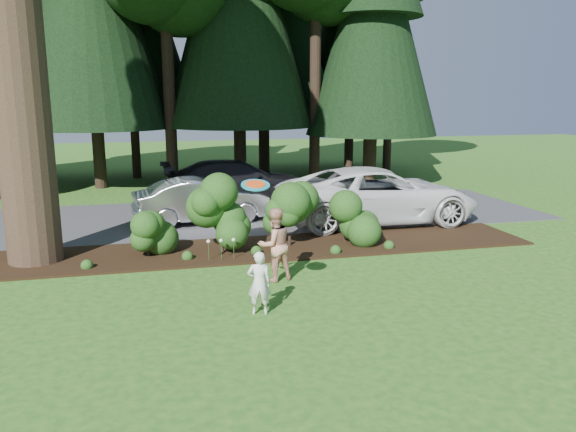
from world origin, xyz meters
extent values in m
plane|color=#205317|center=(0.00, 0.00, 0.00)|extent=(80.00, 80.00, 0.00)
cube|color=black|center=(0.00, 3.25, 0.03)|extent=(16.00, 2.50, 0.05)
cube|color=#38383A|center=(0.00, 7.50, 0.01)|extent=(22.00, 6.00, 0.03)
sphere|color=#1F4615|center=(-2.00, 3.20, 0.66)|extent=(1.08, 1.08, 1.08)
cylinder|color=black|center=(-2.00, 3.20, 0.15)|extent=(0.08, 0.08, 0.30)
sphere|color=#1F4615|center=(-0.20, 3.00, 0.94)|extent=(1.35, 1.35, 1.35)
cylinder|color=black|center=(-0.20, 3.00, 0.15)|extent=(0.08, 0.08, 0.30)
sphere|color=#1F4615|center=(1.60, 3.30, 0.83)|extent=(1.26, 1.26, 1.26)
cylinder|color=black|center=(1.60, 3.30, 0.15)|extent=(0.08, 0.08, 0.30)
sphere|color=#1F4615|center=(3.40, 3.10, 0.72)|extent=(1.17, 1.17, 1.17)
cylinder|color=black|center=(3.40, 3.10, 0.15)|extent=(0.08, 0.08, 0.30)
cylinder|color=#1F4615|center=(-0.60, 2.40, 0.25)|extent=(0.01, 0.01, 0.50)
sphere|color=white|center=(-0.60, 2.40, 0.52)|extent=(0.09, 0.09, 0.09)
cylinder|color=#1F4615|center=(-0.30, 2.40, 0.25)|extent=(0.01, 0.01, 0.50)
sphere|color=white|center=(-0.30, 2.40, 0.52)|extent=(0.09, 0.09, 0.09)
cylinder|color=#1F4615|center=(0.00, 2.40, 0.25)|extent=(0.01, 0.01, 0.50)
sphere|color=white|center=(0.00, 2.40, 0.52)|extent=(0.09, 0.09, 0.09)
cylinder|color=black|center=(-7.00, 14.50, 4.55)|extent=(0.50, 0.50, 9.10)
cylinder|color=black|center=(-4.00, 15.00, 5.25)|extent=(0.50, 0.50, 10.50)
cylinder|color=black|center=(-1.00, 13.50, 4.38)|extent=(0.50, 0.50, 8.75)
cylinder|color=black|center=(2.00, 14.50, 5.60)|extent=(0.50, 0.50, 11.20)
cylinder|color=black|center=(5.00, 15.50, 4.72)|extent=(0.50, 0.50, 9.45)
cylinder|color=black|center=(7.50, 14.00, 5.42)|extent=(0.50, 0.50, 10.85)
cylinder|color=black|center=(10.00, 16.00, 4.90)|extent=(0.50, 0.50, 9.80)
cylinder|color=black|center=(-8.00, 18.50, 5.60)|extent=(0.50, 0.50, 11.20)
cylinder|color=black|center=(-2.50, 18.00, 5.25)|extent=(0.50, 0.50, 10.50)
cone|color=black|center=(-2.50, 18.00, 8.25)|extent=(6.60, 6.60, 11.25)
cylinder|color=black|center=(3.50, 19.00, 5.95)|extent=(0.50, 0.50, 11.90)
cylinder|color=black|center=(8.50, 18.50, 5.07)|extent=(0.50, 0.50, 10.15)
cone|color=black|center=(8.50, 18.50, 7.98)|extent=(6.38, 6.38, 10.88)
imported|color=silver|center=(-0.35, 6.72, 0.72)|extent=(4.34, 2.08, 1.37)
imported|color=white|center=(4.93, 5.44, 0.89)|extent=(6.17, 2.86, 1.71)
imported|color=black|center=(1.19, 9.80, 0.81)|extent=(5.50, 2.45, 1.57)
imported|color=white|center=(-0.03, -1.05, 0.59)|extent=(0.47, 0.35, 1.18)
imported|color=#C9431A|center=(0.65, 0.75, 0.79)|extent=(0.91, 0.80, 1.58)
cylinder|color=teal|center=(-0.10, -1.21, 2.40)|extent=(0.50, 0.49, 0.14)
cylinder|color=#F94C14|center=(-0.10, -1.21, 2.42)|extent=(0.35, 0.34, 0.10)
camera|label=1|loc=(-1.78, -10.52, 3.88)|focal=35.00mm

